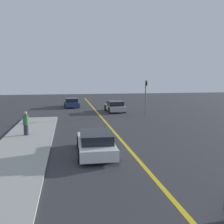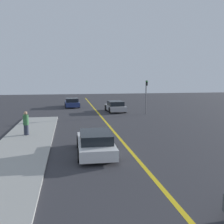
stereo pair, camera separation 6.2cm
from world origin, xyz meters
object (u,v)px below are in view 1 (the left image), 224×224
object	(u,v)px
traffic_light	(146,94)
car_parked_left_lot	(72,103)
pedestrian_mid_group	(26,123)
car_far_distant	(115,106)
car_ahead_center	(96,143)

from	to	relation	value
traffic_light	car_parked_left_lot	bearing A→B (deg)	133.28
pedestrian_mid_group	traffic_light	distance (m)	14.38
car_parked_left_lot	pedestrian_mid_group	bearing A→B (deg)	-103.18
car_parked_left_lot	car_far_distant	bearing A→B (deg)	-50.22
car_far_distant	pedestrian_mid_group	distance (m)	14.18
car_ahead_center	traffic_light	bearing A→B (deg)	63.32
car_parked_left_lot	pedestrian_mid_group	xyz separation A→B (m)	(-3.48, -17.05, 0.33)
car_ahead_center	car_far_distant	xyz separation A→B (m)	(4.18, 16.23, 0.02)
car_ahead_center	traffic_light	xyz separation A→B (m)	(7.12, 13.46, 1.72)
car_ahead_center	pedestrian_mid_group	bearing A→B (deg)	132.80
car_far_distant	pedestrian_mid_group	size ratio (longest dim) A/B	2.42
car_parked_left_lot	pedestrian_mid_group	size ratio (longest dim) A/B	2.62
car_far_distant	traffic_light	xyz separation A→B (m)	(2.94, -2.77, 1.70)
traffic_light	car_ahead_center	bearing A→B (deg)	-117.89
car_ahead_center	car_parked_left_lot	distance (m)	21.96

